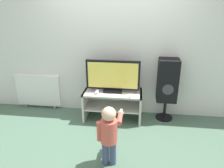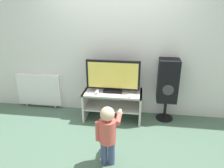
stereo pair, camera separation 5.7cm
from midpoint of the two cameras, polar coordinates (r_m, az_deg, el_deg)
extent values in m
plane|color=#4C6B56|center=(3.91, -0.69, -10.64)|extent=(16.00, 16.00, 0.00)
cube|color=silver|center=(3.95, 0.35, 10.11)|extent=(10.00, 0.06, 2.60)
cube|color=beige|center=(3.88, -0.24, -2.23)|extent=(1.03, 0.48, 0.03)
cube|color=beige|center=(4.00, -0.24, -5.88)|extent=(0.99, 0.44, 0.02)
cube|color=beige|center=(4.07, -7.24, -5.10)|extent=(0.04, 0.48, 0.53)
cube|color=beige|center=(3.96, 6.98, -5.91)|extent=(0.04, 0.48, 0.53)
cube|color=black|center=(3.89, -0.20, -1.61)|extent=(0.33, 0.20, 0.04)
cube|color=black|center=(3.78, -0.20, 2.35)|extent=(0.94, 0.05, 0.53)
cube|color=#F2D859|center=(3.76, -0.26, 2.21)|extent=(0.87, 0.01, 0.46)
cube|color=white|center=(3.81, -4.32, -2.14)|extent=(0.05, 0.15, 0.04)
cube|color=#3F8CE5|center=(3.74, -4.56, -2.62)|extent=(0.03, 0.00, 0.01)
cube|color=white|center=(3.69, 4.39, -3.14)|extent=(0.06, 0.13, 0.02)
cylinder|color=#337FD8|center=(3.69, 4.40, -2.95)|extent=(0.01, 0.01, 0.00)
cylinder|color=#3F4C72|center=(3.04, -2.28, -17.36)|extent=(0.09, 0.09, 0.35)
cylinder|color=#3F4C72|center=(3.03, -0.38, -17.52)|extent=(0.09, 0.09, 0.35)
cylinder|color=#D1594C|center=(2.84, -1.39, -12.22)|extent=(0.22, 0.22, 0.32)
sphere|color=beige|center=(2.71, -1.44, -7.83)|extent=(0.18, 0.18, 0.18)
cylinder|color=#D1594C|center=(2.86, -3.92, -12.24)|extent=(0.07, 0.07, 0.27)
cylinder|color=#D1594C|center=(2.87, 1.47, -8.93)|extent=(0.07, 0.27, 0.07)
sphere|color=beige|center=(2.99, 1.73, -7.65)|extent=(0.08, 0.08, 0.08)
cube|color=white|center=(3.02, 1.80, -7.28)|extent=(0.03, 0.13, 0.02)
cylinder|color=black|center=(4.22, 13.02, -8.49)|extent=(0.31, 0.31, 0.02)
cylinder|color=black|center=(4.14, 13.22, -6.38)|extent=(0.05, 0.05, 0.37)
cube|color=black|center=(3.91, 13.92, 0.96)|extent=(0.34, 0.30, 0.76)
cylinder|color=#38383D|center=(3.81, 14.00, -1.45)|extent=(0.19, 0.01, 0.19)
cube|color=white|center=(4.59, -19.02, -1.52)|extent=(0.88, 0.08, 0.63)
cube|color=silver|center=(4.86, -21.82, -5.07)|extent=(0.03, 0.05, 0.06)
cube|color=silver|center=(4.61, -15.01, -5.71)|extent=(0.03, 0.05, 0.06)
camera|label=1|loc=(0.03, -90.44, -0.17)|focal=35.00mm
camera|label=2|loc=(0.03, 89.56, 0.17)|focal=35.00mm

